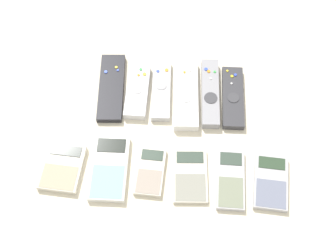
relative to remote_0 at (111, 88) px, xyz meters
name	(u,v)px	position (x,y,z in m)	size (l,w,h in m)	color
ground_plane	(167,137)	(0.15, -0.12, -0.01)	(3.00, 3.00, 0.00)	beige
remote_0	(111,88)	(0.00, 0.00, 0.00)	(0.07, 0.20, 0.02)	black
remote_1	(137,91)	(0.07, -0.01, 0.00)	(0.05, 0.15, 0.02)	silver
remote_2	(161,90)	(0.12, 0.00, 0.00)	(0.05, 0.17, 0.02)	#B7B7BC
remote_3	(186,94)	(0.18, -0.01, 0.00)	(0.07, 0.20, 0.03)	white
remote_4	(210,93)	(0.24, 0.00, 0.00)	(0.05, 0.19, 0.02)	gray
remote_5	(233,97)	(0.30, -0.01, 0.00)	(0.05, 0.17, 0.02)	#333338
calculator_0	(62,168)	(-0.08, -0.22, 0.00)	(0.10, 0.12, 0.02)	beige
calculator_1	(109,168)	(0.02, -0.22, 0.00)	(0.08, 0.16, 0.02)	silver
calculator_2	(150,172)	(0.12, -0.22, 0.00)	(0.07, 0.12, 0.01)	beige
calculator_3	(190,176)	(0.21, -0.22, 0.00)	(0.08, 0.13, 0.01)	beige
calculator_4	(231,180)	(0.30, -0.22, 0.00)	(0.06, 0.14, 0.01)	#B2B2B7
calculator_5	(271,182)	(0.38, -0.23, 0.00)	(0.08, 0.13, 0.02)	#B2B2B7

